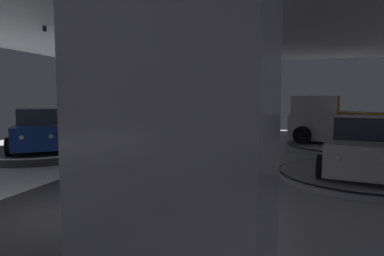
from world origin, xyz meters
name	(u,v)px	position (x,y,z in m)	size (l,w,h in m)	color
ground	(62,218)	(0.00, 0.00, -0.02)	(24.00, 44.00, 0.06)	silver
brand_sign_pylon	(171,139)	(3.89, -4.14, 2.25)	(1.34, 0.81, 4.35)	slate
display_platform_mid_left	(40,152)	(-5.63, 6.07, 0.19)	(4.89, 4.89, 0.35)	#333338
display_car_mid_left	(39,131)	(-5.65, 6.10, 1.11)	(3.99, 4.43, 1.71)	navy
display_platform_deep_right	(336,135)	(7.41, 16.68, 0.20)	(5.68, 5.68, 0.36)	silver
pickup_truck_deep_right	(333,118)	(7.23, 16.95, 1.30)	(4.75, 5.56, 2.30)	#B77519
display_platform_mid_right	(362,176)	(6.74, 5.32, 0.13)	(4.97, 4.97, 0.22)	#B7B7BC
display_car_mid_right	(363,148)	(6.74, 5.35, 0.99)	(2.94, 4.49, 1.71)	silver
display_platform_far_right	(349,147)	(7.34, 11.50, 0.17)	(5.68, 5.68, 0.31)	#B7B7BC
pickup_truck_far_right	(343,124)	(7.04, 11.62, 1.24)	(5.70, 4.15, 2.30)	silver
display_platform_deep_left	(123,130)	(-7.19, 16.69, 0.15)	(5.98, 5.98, 0.28)	silver
pickup_truck_deep_left	(126,116)	(-6.88, 16.60, 1.21)	(5.68, 3.80, 2.30)	#2D5638
visitor_walking_near	(212,130)	(0.92, 10.44, 0.91)	(0.32, 0.32, 1.59)	black
visitor_walking_far	(102,144)	(-1.71, 4.49, 0.91)	(0.32, 0.32, 1.59)	black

